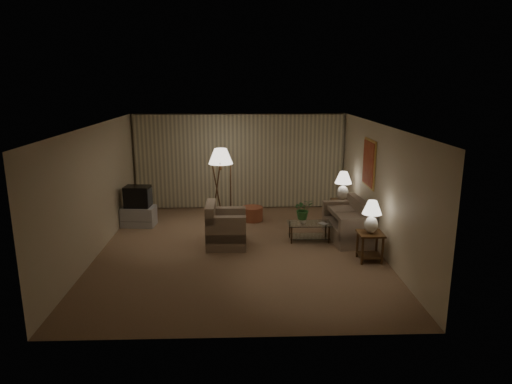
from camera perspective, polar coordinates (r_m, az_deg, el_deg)
ground at (r=10.03m, az=-2.05°, el=-7.21°), size 7.00×7.00×0.00m
room_shell at (r=11.03m, az=-2.01°, el=4.15°), size 6.04×7.02×2.72m
sofa at (r=10.80m, az=11.35°, el=-3.94°), size 1.71×1.03×0.71m
armchair at (r=10.16m, az=-3.74°, el=-4.64°), size 0.92×0.87×0.77m
side_table_near at (r=9.58m, az=14.06°, el=-6.06°), size 0.50×0.50×0.60m
side_table_far at (r=11.98m, az=10.71°, el=-1.88°), size 0.55×0.46×0.60m
table_lamp_near at (r=9.41m, az=14.27°, el=-2.67°), size 0.39×0.39×0.67m
table_lamp_far at (r=11.83m, az=10.85°, el=1.07°), size 0.43×0.43×0.74m
coffee_table at (r=10.56m, az=6.65°, el=-4.62°), size 0.99×0.54×0.41m
tv_cabinet at (r=11.92m, az=-14.43°, el=-2.94°), size 0.91×0.66×0.50m
crt_tv at (r=11.79m, az=-14.57°, el=-0.55°), size 0.70×0.55×0.53m
floor_lamp at (r=11.79m, az=-4.38°, el=1.05°), size 0.62×0.62×1.91m
ottoman at (r=12.00m, az=-0.47°, el=-2.73°), size 0.70×0.70×0.37m
vase at (r=10.47m, az=5.87°, el=-3.50°), size 0.18×0.18×0.16m
flowers at (r=10.38m, az=5.92°, el=-1.84°), size 0.49×0.45×0.47m
book at (r=10.46m, az=8.11°, el=-3.99°), size 0.24×0.25×0.02m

